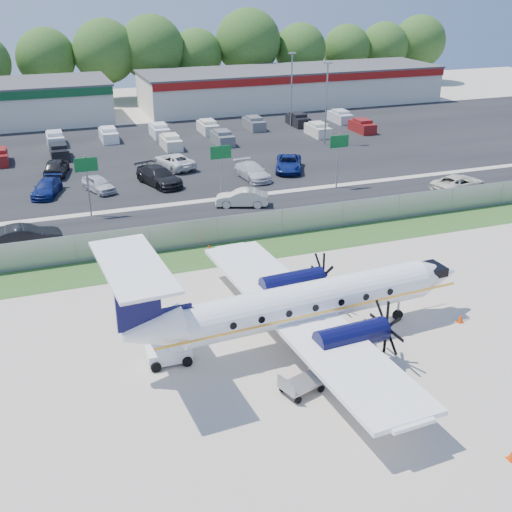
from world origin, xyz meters
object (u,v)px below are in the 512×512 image
object	(u,v)px
pushback_tug	(171,352)
aircraft	(301,303)
baggage_cart_near	(302,383)
baggage_cart_far	(345,334)

from	to	relation	value
pushback_tug	aircraft	bearing A→B (deg)	-5.07
aircraft	baggage_cart_near	xyz separation A→B (m)	(-1.68, -4.04, -1.88)
aircraft	pushback_tug	size ratio (longest dim) A/B	8.97
aircraft	baggage_cart_far	size ratio (longest dim) A/B	7.73
pushback_tug	baggage_cart_far	size ratio (longest dim) A/B	0.86
baggage_cart_near	baggage_cart_far	size ratio (longest dim) A/B	0.89
baggage_cart_near	baggage_cart_far	bearing A→B (deg)	39.53
aircraft	baggage_cart_near	bearing A→B (deg)	-112.61
aircraft	baggage_cart_near	size ratio (longest dim) A/B	8.66
baggage_cart_near	aircraft	bearing A→B (deg)	67.39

